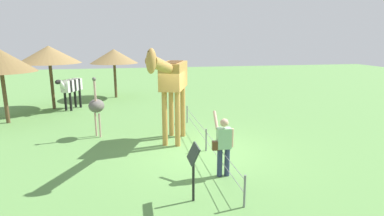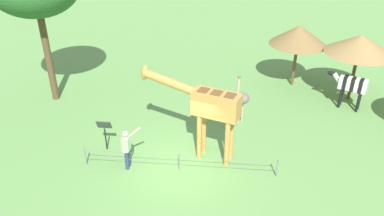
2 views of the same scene
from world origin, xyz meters
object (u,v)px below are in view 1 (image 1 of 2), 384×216
shade_hut_far (49,55)px  zebra (71,87)px  giraffe (172,80)px  visitor (223,144)px  ostrich (96,106)px  info_sign (193,161)px  shade_hut_near (114,56)px  shade_hut_aside (0,61)px

shade_hut_far → zebra: bearing=71.6°
giraffe → visitor: size_ratio=2.29×
ostrich → shade_hut_far: bearing=-152.7°
visitor → giraffe: bearing=-160.9°
giraffe → visitor: bearing=19.1°
giraffe → info_sign: bearing=-0.7°
zebra → shade_hut_far: size_ratio=0.54×
shade_hut_near → shade_hut_far: shade_hut_far is taller
giraffe → info_sign: size_ratio=2.93×
ostrich → shade_hut_near: shade_hut_near is taller
shade_hut_far → shade_hut_aside: bearing=-27.0°
visitor → ostrich: (-4.11, -3.60, 0.27)m
visitor → shade_hut_near: (-12.07, -3.31, 1.63)m
zebra → info_sign: bearing=23.0°
ostrich → shade_hut_aside: bearing=-124.2°
shade_hut_aside → info_sign: (7.99, 6.63, -1.74)m
zebra → shade_hut_near: 3.86m
giraffe → ostrich: bearing=-116.3°
giraffe → info_sign: giraffe is taller
shade_hut_far → info_sign: bearing=26.8°
giraffe → visitor: giraffe is taller
visitor → shade_hut_aside: 10.44m
giraffe → shade_hut_far: 8.54m
shade_hut_near → shade_hut_aside: size_ratio=0.93×
giraffe → shade_hut_aside: giraffe is taller
info_sign → shade_hut_aside: bearing=-140.3°
giraffe → shade_hut_aside: size_ratio=1.21×
giraffe → shade_hut_far: (-6.62, -5.37, 0.56)m
visitor → ostrich: ostrich is taller
shade_hut_far → shade_hut_aside: shade_hut_far is taller
zebra → shade_hut_far: (-0.32, -0.97, 1.63)m
zebra → shade_hut_far: bearing=-108.4°
giraffe → info_sign: (3.94, -0.05, -1.28)m
zebra → shade_hut_aside: shade_hut_aside is taller
giraffe → shade_hut_near: (-9.25, -2.34, 0.31)m
giraffe → shade_hut_aside: (-4.05, -6.68, 0.46)m
giraffe → visitor: (2.81, 0.97, -1.33)m
zebra → shade_hut_aside: 3.54m
info_sign → zebra: bearing=-157.0°
ostrich → info_sign: size_ratio=1.70×
shade_hut_near → ostrich: bearing=-2.1°
info_sign → ostrich: bearing=-153.8°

